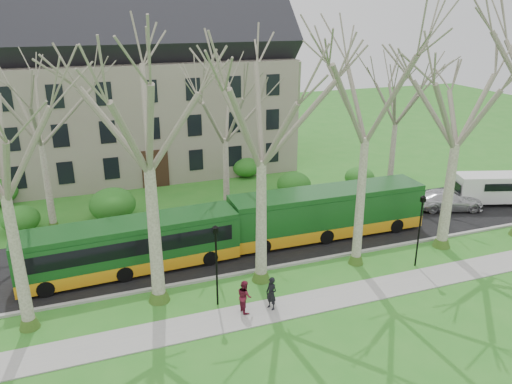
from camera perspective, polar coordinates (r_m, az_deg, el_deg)
The scene contains 15 objects.
ground at distance 28.78m, azimuth 6.77°, elevation -9.39°, with size 120.00×120.00×0.00m, color #2B7722.
sidewalk at distance 26.88m, azimuth 9.18°, elevation -11.76°, with size 70.00×2.00×0.06m, color gray.
road at distance 33.20m, azimuth 2.56°, elevation -4.97°, with size 80.00×8.00×0.06m, color black.
curb at distance 29.92m, azimuth 5.49°, elevation -7.95°, with size 80.00×0.25×0.14m, color #A5A39E.
building at distance 46.94m, azimuth -13.18°, elevation 12.27°, with size 26.50×12.20×16.00m.
tree_row_verge at distance 26.31m, azimuth 7.11°, elevation 4.29°, with size 49.00×7.00×14.00m.
tree_row_far at distance 35.70m, azimuth -2.67°, elevation 7.01°, with size 33.00×7.00×12.00m.
lamp_row at distance 26.81m, azimuth 7.95°, elevation -5.58°, with size 36.22×0.22×4.30m.
hedges at distance 39.14m, azimuth -8.53°, elevation 0.37°, with size 30.60×8.60×2.00m.
bus_lead at distance 29.16m, azimuth -14.12°, elevation -5.97°, with size 12.21×2.54×3.05m, color #144919, non-canonical shape.
bus_follow at distance 32.92m, azimuth 8.17°, elevation -2.26°, with size 12.94×2.70×3.24m, color #144919, non-canonical shape.
sedan at distance 39.70m, azimuth 21.12°, elevation -0.86°, with size 2.04×5.02×1.46m, color silver.
van_a at distance 42.00m, azimuth 25.24°, elevation 0.30°, with size 5.32×1.93×2.32m, color silver, non-canonical shape.
pedestrian_a at distance 25.18m, azimuth 1.77°, elevation -11.51°, with size 0.63×0.41×1.72m, color black.
pedestrian_b at distance 24.99m, azimuth -1.32°, elevation -11.81°, with size 0.82×0.64×1.68m, color maroon.
Camera 1 is at (-11.60, -22.21, 14.17)m, focal length 35.00 mm.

